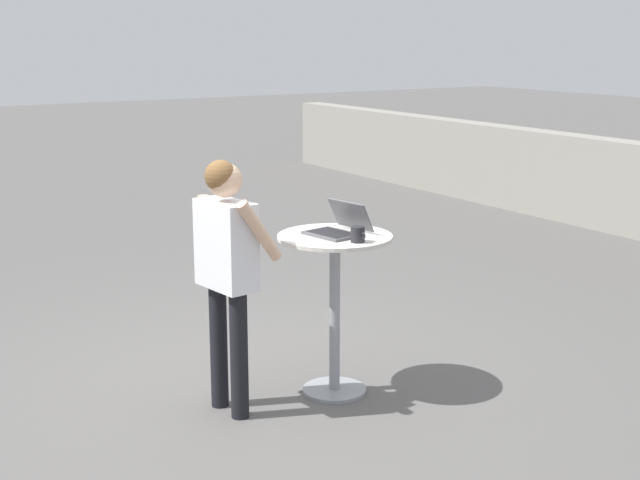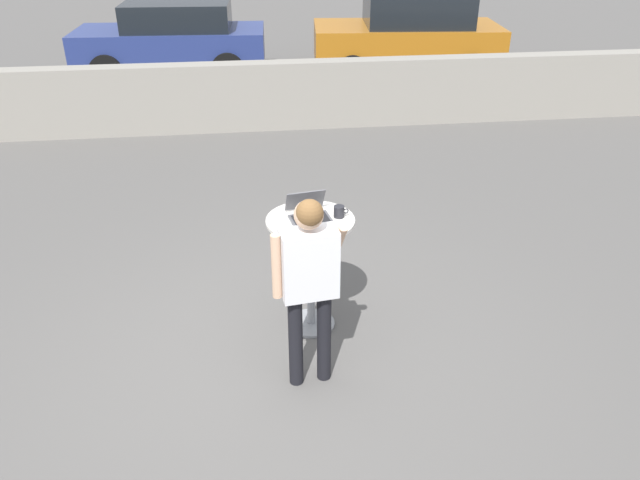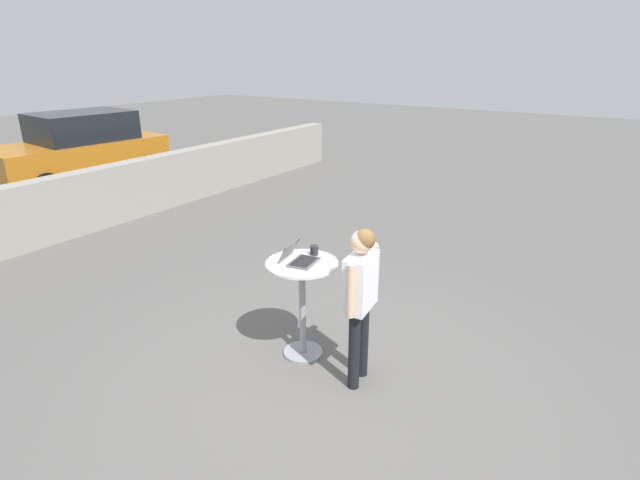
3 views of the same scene
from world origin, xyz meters
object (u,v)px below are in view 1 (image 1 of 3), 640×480
(coffee_mug, at_px, (358,234))
(standing_person, at_px, (226,257))
(cafe_table, at_px, (335,284))
(laptop, at_px, (338,227))

(coffee_mug, distance_m, standing_person, 0.81)
(cafe_table, relative_size, coffee_mug, 8.59)
(cafe_table, distance_m, laptop, 0.37)
(cafe_table, relative_size, standing_person, 0.67)
(cafe_table, height_order, standing_person, standing_person)
(cafe_table, height_order, coffee_mug, coffee_mug)
(laptop, bearing_deg, standing_person, -96.19)
(cafe_table, relative_size, laptop, 2.78)
(standing_person, bearing_deg, coffee_mug, 65.68)
(laptop, bearing_deg, cafe_table, -73.18)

